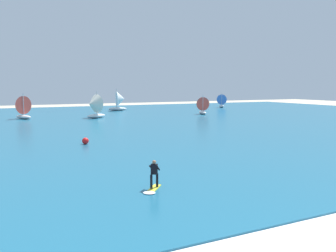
# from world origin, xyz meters

# --- Properties ---
(ocean) EXTENTS (160.00, 90.00, 0.10)m
(ocean) POSITION_xyz_m (0.00, 49.96, 0.05)
(ocean) COLOR #1E607F
(ocean) RESTS_ON ground
(shoreline_foam) EXTENTS (97.87, 2.53, 0.01)m
(shoreline_foam) POSITION_xyz_m (-1.77, 5.34, 0.01)
(shoreline_foam) COLOR white
(shoreline_foam) RESTS_ON ground
(kitesurfer) EXTENTS (1.70, 1.85, 1.67)m
(kitesurfer) POSITION_xyz_m (-2.76, 11.86, 0.70)
(kitesurfer) COLOR yellow
(kitesurfer) RESTS_ON ocean
(sailboat_outermost) EXTENTS (4.60, 3.96, 5.26)m
(sailboat_outermost) POSITION_xyz_m (14.80, 73.38, 2.51)
(sailboat_outermost) COLOR silver
(sailboat_outermost) RESTS_ON ocean
(sailboat_mid_right) EXTENTS (4.41, 3.93, 4.93)m
(sailboat_mid_right) POSITION_xyz_m (4.42, 56.51, 2.36)
(sailboat_mid_right) COLOR white
(sailboat_mid_right) RESTS_ON ocean
(sailboat_anchored_offshore) EXTENTS (3.82, 4.18, 4.65)m
(sailboat_anchored_offshore) POSITION_xyz_m (-7.67, 61.16, 2.23)
(sailboat_anchored_offshore) COLOR silver
(sailboat_anchored_offshore) RESTS_ON ocean
(sailboat_center_horizon) EXTENTS (3.58, 3.51, 4.02)m
(sailboat_center_horizon) POSITION_xyz_m (44.56, 73.55, 1.94)
(sailboat_center_horizon) COLOR silver
(sailboat_center_horizon) RESTS_ON ocean
(sailboat_near_shore) EXTENTS (3.11, 3.57, 4.03)m
(sailboat_near_shore) POSITION_xyz_m (27.41, 56.19, 1.94)
(sailboat_near_shore) COLOR silver
(sailboat_near_shore) RESTS_ON ocean
(marker_buoy) EXTENTS (0.68, 0.68, 0.68)m
(marker_buoy) POSITION_xyz_m (-3.01, 28.91, 0.44)
(marker_buoy) COLOR red
(marker_buoy) RESTS_ON ocean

